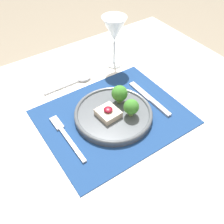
% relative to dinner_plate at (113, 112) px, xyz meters
% --- Properties ---
extents(ground_plane, '(8.00, 8.00, 0.00)m').
position_rel_dinner_plate_xyz_m(ground_plane, '(-0.00, -0.00, -0.79)').
color(ground_plane, gray).
extents(dining_table, '(1.13, 0.95, 0.77)m').
position_rel_dinner_plate_xyz_m(dining_table, '(-0.00, -0.00, -0.13)').
color(dining_table, white).
rests_on(dining_table, ground_plane).
extents(placemat, '(0.44, 0.36, 0.00)m').
position_rel_dinner_plate_xyz_m(placemat, '(-0.00, -0.00, -0.02)').
color(placemat, navy).
rests_on(placemat, dining_table).
extents(dinner_plate, '(0.25, 0.25, 0.08)m').
position_rel_dinner_plate_xyz_m(dinner_plate, '(0.00, 0.00, 0.00)').
color(dinner_plate, '#4C5156').
rests_on(dinner_plate, placemat).
extents(fork, '(0.02, 0.20, 0.01)m').
position_rel_dinner_plate_xyz_m(fork, '(-0.16, 0.01, -0.01)').
color(fork, silver).
rests_on(fork, placemat).
extents(knife, '(0.02, 0.20, 0.01)m').
position_rel_dinner_plate_xyz_m(knife, '(0.15, -0.02, -0.01)').
color(knife, silver).
rests_on(knife, placemat).
extents(spoon, '(0.19, 0.04, 0.02)m').
position_rel_dinner_plate_xyz_m(spoon, '(-0.00, 0.22, -0.01)').
color(spoon, silver).
rests_on(spoon, dining_table).
extents(wine_glass_near, '(0.09, 0.09, 0.19)m').
position_rel_dinner_plate_xyz_m(wine_glass_near, '(0.17, 0.24, 0.12)').
color(wine_glass_near, white).
rests_on(wine_glass_near, dining_table).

